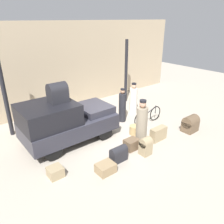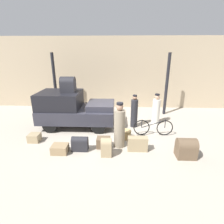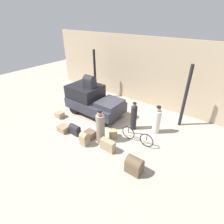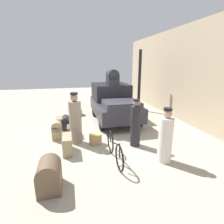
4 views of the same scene
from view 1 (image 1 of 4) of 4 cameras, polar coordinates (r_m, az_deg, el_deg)
name	(u,v)px [view 1 (image 1 of 4)]	position (r m, az deg, el deg)	size (l,w,h in m)	color
ground_plane	(111,135)	(9.39, -0.19, -6.01)	(30.00, 30.00, 0.00)	#A89E8E
station_building_facade	(62,67)	(11.88, -12.83, 11.37)	(16.00, 0.15, 4.50)	tan
canopy_pillar_left	(5,95)	(9.71, -26.23, 3.96)	(0.17, 0.17, 3.55)	black
canopy_pillar_right	(126,72)	(12.68, 3.69, 10.44)	(0.17, 0.17, 3.55)	black
truck	(64,121)	(8.69, -12.41, -2.25)	(3.64, 1.89, 1.75)	black
bicycle	(148,116)	(10.39, 9.36, -1.01)	(1.76, 0.04, 0.77)	black
wicker_basket	(135,130)	(9.43, 5.93, -4.69)	(0.44, 0.44, 0.38)	tan
porter_lifting_near_truck	(133,99)	(11.39, 5.60, 3.32)	(0.39, 0.39, 1.59)	silver
porter_with_bicycle	(142,124)	(8.55, 7.75, -3.11)	(0.43, 0.43, 1.81)	gray
conductor_in_dark_uniform	(122,107)	(10.33, 2.72, 1.43)	(0.34, 0.34, 1.63)	#232328
trunk_barrel_dark	(146,146)	(8.07, 8.78, -8.70)	(0.38, 0.36, 0.69)	#9E8966
trunk_wicker_pale	(106,168)	(7.27, -1.68, -14.42)	(0.58, 0.48, 0.31)	#937A56
suitcase_black_upright	(55,172)	(7.31, -14.57, -14.92)	(0.45, 0.44, 0.33)	#9E8966
trunk_large_brown	(131,144)	(8.39, 5.11, -8.40)	(0.53, 0.41, 0.40)	brown
suitcase_small_leather	(190,124)	(10.13, 19.79, -2.88)	(0.67, 0.50, 0.73)	brown
trunk_umber_medium	(119,154)	(7.68, 1.73, -10.82)	(0.61, 0.30, 0.57)	#232328
suitcase_tan_flat	(158,134)	(9.10, 12.01, -5.60)	(0.74, 0.29, 0.55)	#9E8966
trunk_on_truck_roof	(57,93)	(8.20, -14.07, 4.94)	(0.67, 0.53, 0.74)	#232328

